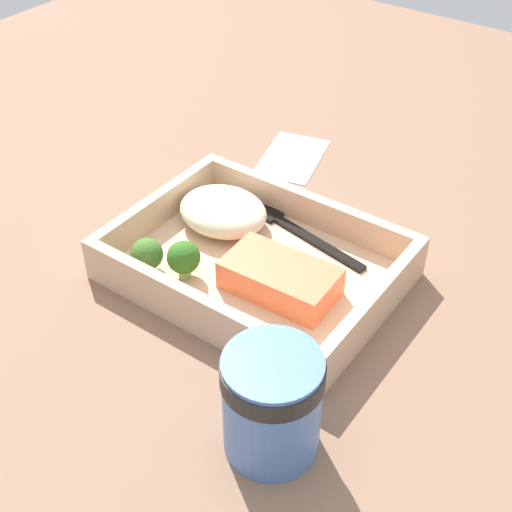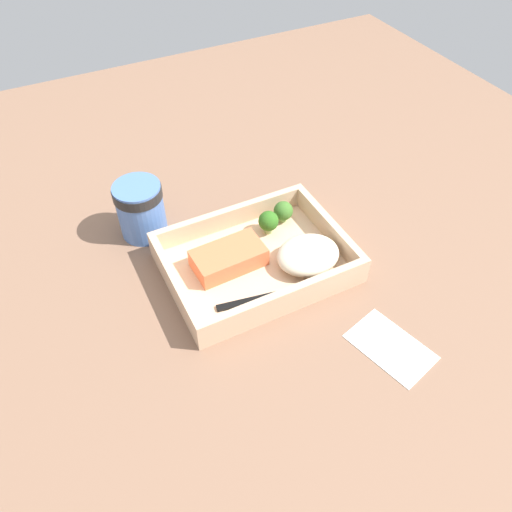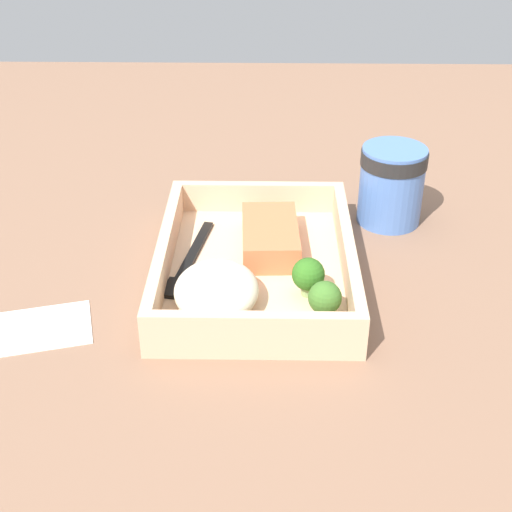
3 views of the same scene
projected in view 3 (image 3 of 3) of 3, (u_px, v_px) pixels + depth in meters
The scene contains 10 objects.
ground_plane at pixel (256, 284), 79.11cm from camera, with size 160.00×160.00×2.00cm, color brown.
takeout_tray at pixel (256, 272), 78.27cm from camera, with size 28.27×21.02×1.20cm, color #D2AC88.
tray_rim at pixel (256, 254), 77.00cm from camera, with size 28.27×21.02×3.63cm.
salmon_fillet at pixel (270, 237), 80.52cm from camera, with size 11.20×6.22×3.14cm, color #E36B41.
mashed_potatoes at pixel (216, 290), 70.89cm from camera, with size 10.16×8.47×3.84cm, color beige.
broccoli_floret_1 at pixel (325, 298), 69.36cm from camera, with size 3.33×3.33×3.85cm.
broccoli_floret_2 at pixel (308, 275), 72.32cm from camera, with size 3.40×3.40×4.21cm.
fork at pixel (188, 263), 78.42cm from camera, with size 15.84×4.42×0.44cm.
paper_cup at pixel (392, 181), 86.71cm from camera, with size 8.02×8.02×9.75cm.
receipt_slip at pixel (32, 329), 70.37cm from camera, with size 7.27×11.48×0.24cm, color white.
Camera 3 is at (65.61, 1.16, 43.30)cm, focal length 50.00 mm.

